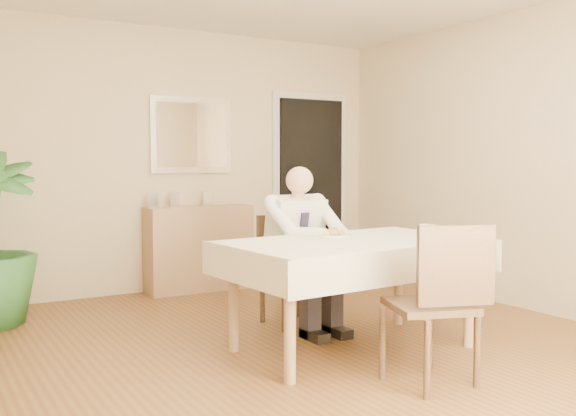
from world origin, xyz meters
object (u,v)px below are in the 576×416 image
dining_table (353,252)px  sideboard (199,248)px  seated_man (306,240)px  coffee_mug (427,231)px  chair_near (440,296)px  chair_far (287,263)px

dining_table → sideboard: 2.45m
seated_man → coffee_mug: bearing=-54.7°
chair_near → seated_man: seated_man is taller
coffee_mug → sideboard: size_ratio=0.11×
chair_far → sideboard: size_ratio=0.81×
dining_table → coffee_mug: 0.56m
dining_table → coffee_mug: bearing=-19.9°
chair_far → dining_table: bearing=-84.7°
chair_near → seated_man: 1.46m
chair_far → coffee_mug: chair_far is taller
dining_table → chair_near: 0.87m
seated_man → chair_far: bearing=90.0°
dining_table → coffee_mug: size_ratio=14.98×
chair_far → coffee_mug: 1.20m
chair_far → seated_man: (-0.00, -0.28, 0.21)m
chair_near → sideboard: 3.30m
dining_table → seated_man: 0.59m
seated_man → sideboard: size_ratio=1.18×
dining_table → chair_near: bearing=-95.5°
chair_far → sideboard: 1.57m
chair_near → coffee_mug: chair_near is taller
coffee_mug → sideboard: 2.69m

